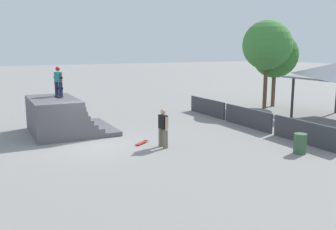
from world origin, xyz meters
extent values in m
plane|color=gray|center=(0.00, 0.00, 0.00)|extent=(160.00, 160.00, 0.00)
cube|color=#565459|center=(-3.05, -0.16, 0.11)|extent=(4.16, 4.04, 0.23)
cube|color=#565459|center=(-3.05, -0.60, 0.34)|extent=(4.16, 3.16, 0.23)
cube|color=#565459|center=(-3.05, -0.76, 0.57)|extent=(4.16, 2.84, 0.23)
cube|color=#565459|center=(-3.05, -0.87, 0.80)|extent=(4.16, 2.62, 0.23)
cube|color=#565459|center=(-3.05, -0.95, 1.02)|extent=(4.16, 2.46, 0.23)
cube|color=#565459|center=(-3.05, -1.01, 1.25)|extent=(4.16, 2.35, 0.23)
cube|color=#565459|center=(-3.05, -1.04, 1.48)|extent=(4.16, 2.28, 0.23)
cube|color=#565459|center=(-3.05, -1.07, 1.71)|extent=(4.16, 2.23, 0.23)
cylinder|color=silver|center=(-3.05, 0.04, 1.79)|extent=(4.07, 0.07, 0.07)
cube|color=#1E2347|center=(-3.74, -0.52, 2.19)|extent=(0.19, 0.19, 0.75)
cube|color=black|center=(-3.76, -0.50, 2.24)|extent=(0.21, 0.19, 0.11)
cube|color=#1E2347|center=(-4.03, -0.68, 2.19)|extent=(0.19, 0.19, 0.75)
cube|color=black|center=(-4.04, -0.65, 2.24)|extent=(0.21, 0.19, 0.11)
cube|color=teal|center=(-3.89, -0.60, 2.83)|extent=(0.45, 0.37, 0.53)
cylinder|color=brown|center=(-3.67, -0.48, 2.79)|extent=(0.13, 0.13, 0.53)
cylinder|color=black|center=(-3.67, -0.48, 2.80)|extent=(0.20, 0.20, 0.08)
cylinder|color=brown|center=(-4.11, -0.72, 2.79)|extent=(0.13, 0.13, 0.53)
cylinder|color=black|center=(-4.11, -0.72, 2.80)|extent=(0.20, 0.20, 0.08)
sphere|color=brown|center=(-3.89, -0.60, 3.23)|extent=(0.20, 0.20, 0.20)
sphere|color=#B21919|center=(-3.89, -0.60, 3.25)|extent=(0.23, 0.23, 0.23)
cylinder|color=blue|center=(-3.09, -0.63, 1.85)|extent=(0.06, 0.04, 0.05)
cylinder|color=blue|center=(-3.06, -0.76, 1.85)|extent=(0.06, 0.04, 0.05)
cylinder|color=blue|center=(-3.56, -0.73, 1.85)|extent=(0.06, 0.04, 0.05)
cylinder|color=blue|center=(-3.53, -0.86, 1.85)|extent=(0.06, 0.04, 0.05)
cube|color=black|center=(-3.31, -0.74, 1.88)|extent=(0.80, 0.36, 0.02)
cube|color=black|center=(-2.96, -0.67, 1.90)|extent=(0.13, 0.21, 0.02)
cube|color=#6B6051|center=(1.63, 2.73, 0.43)|extent=(0.17, 0.17, 0.85)
cube|color=#6B6051|center=(2.00, 2.77, 0.43)|extent=(0.17, 0.17, 0.85)
cube|color=black|center=(1.81, 2.75, 1.15)|extent=(0.48, 0.27, 0.60)
cylinder|color=tan|center=(1.52, 2.72, 1.10)|extent=(0.12, 0.12, 0.60)
cylinder|color=tan|center=(2.10, 2.78, 1.10)|extent=(0.12, 0.12, 0.60)
sphere|color=tan|center=(1.81, 2.75, 1.61)|extent=(0.23, 0.23, 0.23)
cylinder|color=silver|center=(0.64, 2.30, 0.03)|extent=(0.05, 0.06, 0.05)
cylinder|color=silver|center=(0.75, 2.38, 0.03)|extent=(0.05, 0.06, 0.05)
cylinder|color=silver|center=(0.94, 1.88, 0.03)|extent=(0.05, 0.06, 0.05)
cylinder|color=silver|center=(1.05, 1.96, 0.03)|extent=(0.05, 0.06, 0.05)
cube|color=#B22323|center=(0.85, 2.13, 0.06)|extent=(0.64, 0.79, 0.02)
cube|color=#B22323|center=(0.63, 2.44, 0.08)|extent=(0.22, 0.20, 0.02)
cube|color=#3D3D42|center=(-4.12, 8.82, 0.53)|extent=(3.90, 0.12, 1.05)
cube|color=#3D3D42|center=(0.02, 8.82, 0.53)|extent=(3.90, 0.12, 1.05)
cube|color=#3D3D42|center=(4.17, 8.82, 0.53)|extent=(3.90, 0.12, 1.05)
cylinder|color=#2D2D33|center=(-0.88, 13.01, 1.25)|extent=(0.16, 0.16, 2.51)
cylinder|color=brown|center=(-4.53, 13.98, 1.63)|extent=(0.28, 0.28, 3.26)
sphere|color=#3D7F38|center=(-4.53, 13.98, 4.51)|extent=(3.48, 3.48, 3.48)
cylinder|color=brown|center=(-5.02, 15.21, 1.30)|extent=(0.28, 0.28, 2.60)
sphere|color=#2D6B28|center=(-5.02, 15.21, 3.81)|extent=(3.35, 3.35, 3.35)
cylinder|color=#385B3D|center=(5.25, 7.41, 0.42)|extent=(0.52, 0.52, 0.85)
camera|label=1|loc=(16.24, -4.25, 4.37)|focal=40.00mm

